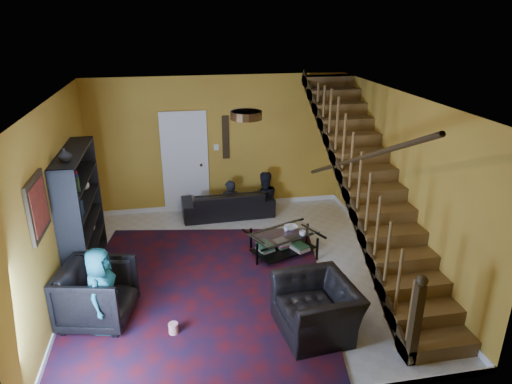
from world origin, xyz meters
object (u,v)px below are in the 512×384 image
sofa (228,203)px  bookshelf (82,215)px  armchair_left (97,294)px  armchair_right (316,308)px  coffee_table (283,242)px

sofa → bookshelf: bearing=32.1°
sofa → armchair_left: (-2.16, -3.16, 0.14)m
armchair_right → armchair_left: bearing=-110.6°
bookshelf → sofa: size_ratio=1.07×
bookshelf → armchair_left: (0.35, -1.46, -0.55)m
bookshelf → coffee_table: bookshelf is taller
bookshelf → coffee_table: size_ratio=1.59×
bookshelf → sofa: bookshelf is taller
armchair_right → coffee_table: (0.07, 2.05, -0.11)m
armchair_right → coffee_table: bearing=172.1°
sofa → coffee_table: size_ratio=1.48×
bookshelf → armchair_left: bookshelf is taller
sofa → armchair_left: armchair_left is taller
bookshelf → armchair_left: size_ratio=2.20×
bookshelf → armchair_right: bearing=-34.6°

